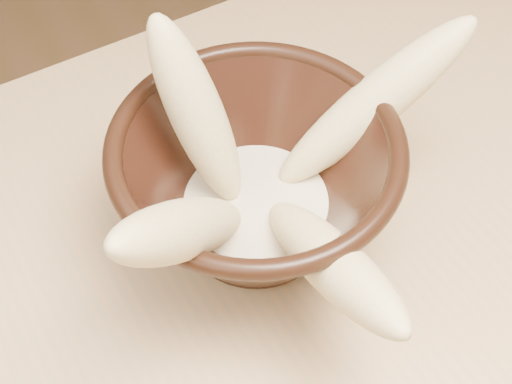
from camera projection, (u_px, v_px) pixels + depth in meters
table at (350, 382)px, 0.59m from camera, size 1.20×0.80×0.75m
bowl at (256, 184)px, 0.53m from camera, size 0.22×0.22×0.12m
milk_puddle at (256, 207)px, 0.56m from camera, size 0.12×0.12×0.02m
banana_upright at (197, 114)px, 0.51m from camera, size 0.07×0.11×0.16m
banana_left at (185, 229)px, 0.45m from camera, size 0.16×0.12×0.17m
banana_right at (373, 104)px, 0.54m from camera, size 0.18×0.06×0.15m
banana_front at (331, 262)px, 0.47m from camera, size 0.06×0.18×0.12m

